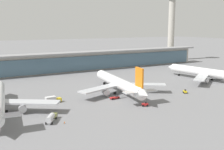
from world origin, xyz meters
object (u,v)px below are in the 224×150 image
at_px(service_truck_near_nose_olive, 51,117).
at_px(safety_cone_alpha, 64,122).
at_px(service_truck_under_wing_red, 115,97).
at_px(service_truck_by_tail_yellow, 52,99).
at_px(service_truck_mid_apron_red, 145,104).
at_px(airliner_right_stand, 208,73).
at_px(service_truck_on_taxiway_yellow, 185,92).
at_px(control_tower, 172,20).
at_px(airliner_centre_stand, 119,83).

relative_size(service_truck_near_nose_olive, safety_cone_alpha, 12.14).
bearing_deg(safety_cone_alpha, service_truck_under_wing_red, 30.84).
bearing_deg(service_truck_by_tail_yellow, service_truck_mid_apron_red, -36.12).
distance_m(service_truck_by_tail_yellow, safety_cone_alpha, 27.72).
distance_m(service_truck_near_nose_olive, service_truck_by_tail_yellow, 24.72).
distance_m(airliner_right_stand, service_truck_on_taxiway_yellow, 39.99).
relative_size(airliner_right_stand, control_tower, 0.84).
distance_m(control_tower, safety_cone_alpha, 203.37).
relative_size(service_truck_under_wing_red, service_truck_on_taxiway_yellow, 2.06).
xyz_separation_m(airliner_right_stand, service_truck_by_tail_yellow, (-102.18, -0.74, -3.57)).
relative_size(airliner_right_stand, safety_cone_alpha, 89.47).
relative_size(service_truck_by_tail_yellow, service_truck_on_taxiway_yellow, 2.24).
bearing_deg(control_tower, safety_cone_alpha, -142.26).
relative_size(service_truck_near_nose_olive, service_truck_mid_apron_red, 2.56).
relative_size(airliner_centre_stand, safety_cone_alpha, 89.62).
relative_size(service_truck_mid_apron_red, service_truck_by_tail_yellow, 0.45).
xyz_separation_m(airliner_right_stand, service_truck_on_taxiway_yellow, (-35.96, -16.95, -4.39)).
bearing_deg(service_truck_under_wing_red, airliner_centre_stand, 49.97).
bearing_deg(safety_cone_alpha, service_truck_by_tail_yellow, 82.15).
bearing_deg(service_truck_near_nose_olive, service_truck_on_taxiway_yellow, 5.69).
bearing_deg(airliner_right_stand, service_truck_on_taxiway_yellow, -154.77).
distance_m(service_truck_mid_apron_red, service_truck_on_taxiway_yellow, 33.34).
height_order(airliner_centre_stand, service_truck_under_wing_red, airliner_centre_stand).
relative_size(airliner_centre_stand, service_truck_under_wing_red, 9.14).
bearing_deg(control_tower, service_truck_on_taxiway_yellow, -128.34).
height_order(service_truck_by_tail_yellow, service_truck_on_taxiway_yellow, service_truck_by_tail_yellow).
bearing_deg(safety_cone_alpha, airliner_right_stand, 14.88).
bearing_deg(service_truck_on_taxiway_yellow, service_truck_near_nose_olive, -174.31).
height_order(airliner_right_stand, service_truck_mid_apron_red, airliner_right_stand).
bearing_deg(service_truck_on_taxiway_yellow, service_truck_under_wing_red, 168.06).
relative_size(control_tower, safety_cone_alpha, 107.08).
bearing_deg(service_truck_on_taxiway_yellow, airliner_right_stand, 25.23).
height_order(airliner_centre_stand, airliner_right_stand, same).
bearing_deg(service_truck_mid_apron_red, service_truck_under_wing_red, 108.64).
bearing_deg(service_truck_by_tail_yellow, safety_cone_alpha, -97.85).
height_order(service_truck_under_wing_red, service_truck_by_tail_yellow, service_truck_by_tail_yellow).
height_order(airliner_right_stand, service_truck_on_taxiway_yellow, airliner_right_stand).
distance_m(service_truck_mid_apron_red, service_truck_by_tail_yellow, 42.12).
bearing_deg(control_tower, service_truck_mid_apron_red, -135.11).
relative_size(service_truck_under_wing_red, service_truck_by_tail_yellow, 0.92).
xyz_separation_m(service_truck_near_nose_olive, service_truck_on_taxiway_yellow, (73.73, 7.34, -0.83)).
distance_m(service_truck_under_wing_red, control_tower, 167.01).
distance_m(service_truck_on_taxiway_yellow, control_tower, 146.76).
xyz_separation_m(service_truck_on_taxiway_yellow, control_tower, (87.61, 110.76, 39.94)).
height_order(airliner_right_stand, service_truck_by_tail_yellow, airliner_right_stand).
distance_m(service_truck_near_nose_olive, service_truck_under_wing_red, 39.07).
bearing_deg(service_truck_near_nose_olive, service_truck_by_tail_yellow, 72.31).
height_order(service_truck_by_tail_yellow, control_tower, control_tower).
height_order(airliner_centre_stand, safety_cone_alpha, airliner_centre_stand).
bearing_deg(service_truck_on_taxiway_yellow, airliner_centre_stand, 150.20).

